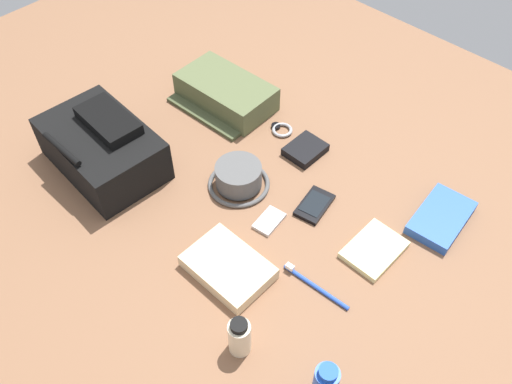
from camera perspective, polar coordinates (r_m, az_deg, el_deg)
name	(u,v)px	position (r m, az deg, el deg)	size (l,w,h in m)	color
ground_plane	(256,205)	(1.43, 0.00, -1.35)	(2.64, 2.02, 0.02)	brown
backpack	(103,147)	(1.52, -16.02, 4.60)	(0.35, 0.24, 0.16)	black
toiletry_pouch	(225,93)	(1.69, -3.32, 10.47)	(0.30, 0.22, 0.08)	#56603D
bucket_hat	(239,178)	(1.44, -1.86, 1.54)	(0.17, 0.17, 0.07)	#555555
lotion_bottle	(240,337)	(1.16, -1.76, -15.14)	(0.05, 0.05, 0.11)	beige
paperback_novel	(441,218)	(1.45, 19.10, -2.64)	(0.13, 0.20, 0.03)	blue
cell_phone	(315,205)	(1.42, 6.25, -1.39)	(0.09, 0.12, 0.01)	black
media_player	(269,221)	(1.38, 1.42, -3.09)	(0.06, 0.09, 0.01)	#B7B7BC
wristwatch	(281,129)	(1.61, 2.71, 6.67)	(0.07, 0.06, 0.01)	#99999E
toothbrush	(312,284)	(1.28, 6.00, -9.72)	(0.18, 0.03, 0.02)	blue
wallet	(305,150)	(1.55, 5.27, 4.52)	(0.09, 0.11, 0.02)	black
notepad	(374,249)	(1.35, 12.47, -5.99)	(0.11, 0.15, 0.02)	beige
folded_towel	(228,267)	(1.28, -2.98, -8.00)	(0.20, 0.14, 0.04)	beige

